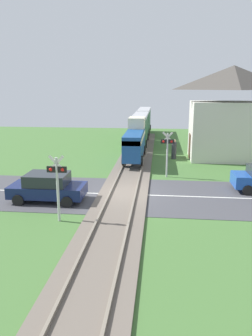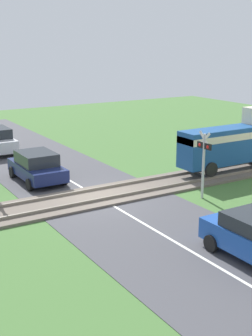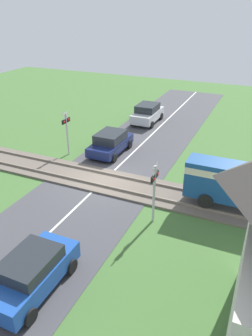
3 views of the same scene
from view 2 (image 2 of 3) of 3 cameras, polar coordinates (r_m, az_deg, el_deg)
ground_plane at (r=21.57m, az=-3.38°, el=-3.62°), size 60.00×60.00×0.00m
road_surface at (r=21.56m, az=-3.38°, el=-3.59°), size 48.00×6.40×0.02m
track_bed at (r=21.55m, az=-3.38°, el=-3.45°), size 2.80×48.00×0.24m
car_near_crossing at (r=24.22m, az=-10.81°, el=0.21°), size 3.99×1.99×1.53m
crossing_signal_east_approach at (r=21.21m, az=9.46°, el=1.47°), size 0.90×0.18×3.10m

